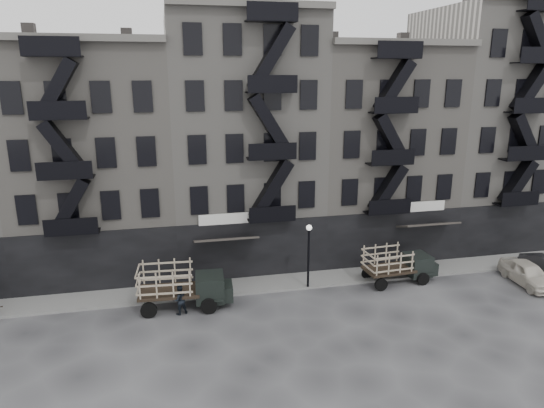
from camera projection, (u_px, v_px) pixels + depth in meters
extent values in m
plane|color=#38383A|center=(271.00, 313.00, 27.88)|extent=(140.00, 140.00, 0.00)
cube|color=slate|center=(258.00, 284.00, 31.39)|extent=(55.00, 2.50, 0.15)
cube|color=gray|center=(97.00, 160.00, 33.24)|extent=(10.00, 10.00, 15.00)
cube|color=black|center=(96.00, 262.00, 30.03)|extent=(10.00, 0.35, 4.00)
cube|color=#595651|center=(72.00, 37.00, 26.35)|extent=(10.00, 0.50, 0.40)
cube|color=#4C4744|center=(35.00, 35.00, 30.47)|extent=(0.70, 0.70, 1.20)
cube|color=#4C4744|center=(126.00, 37.00, 31.61)|extent=(0.70, 0.70, 1.20)
cube|color=gray|center=(241.00, 142.00, 35.04)|extent=(10.00, 10.00, 17.00)
cube|color=black|center=(254.00, 249.00, 32.10)|extent=(10.00, 0.35, 4.00)
cube|color=#595651|center=(253.00, 3.00, 27.89)|extent=(10.00, 0.50, 0.40)
cube|color=#4C4744|center=(194.00, 6.00, 32.01)|extent=(0.70, 0.70, 1.20)
cube|color=#4C4744|center=(275.00, 8.00, 33.15)|extent=(0.70, 0.70, 1.20)
cube|color=gray|center=(370.00, 151.00, 37.38)|extent=(10.00, 10.00, 15.00)
cube|color=black|center=(394.00, 239.00, 34.17)|extent=(10.00, 0.35, 4.00)
cube|color=#595651|center=(409.00, 42.00, 30.49)|extent=(10.00, 0.50, 0.40)
cube|color=#4C4744|center=(336.00, 40.00, 34.61)|extent=(0.70, 0.70, 1.20)
cube|color=#4C4744|center=(407.00, 41.00, 35.75)|extent=(0.70, 0.70, 1.20)
cube|color=gray|center=(486.00, 128.00, 39.05)|extent=(10.00, 10.00, 18.00)
cube|color=black|center=(517.00, 229.00, 36.24)|extent=(10.00, 0.35, 4.00)
cube|color=#4C4744|center=(530.00, 1.00, 37.02)|extent=(0.70, 0.70, 1.20)
cylinder|color=black|center=(308.00, 259.00, 30.42)|extent=(0.14, 0.14, 4.00)
sphere|color=silver|center=(309.00, 228.00, 29.86)|extent=(0.36, 0.36, 0.36)
cube|color=black|center=(169.00, 291.00, 28.13)|extent=(3.59, 2.27, 0.18)
cube|color=black|center=(210.00, 287.00, 28.43)|extent=(1.75, 1.94, 1.52)
cube|color=black|center=(226.00, 291.00, 28.64)|extent=(0.92, 1.58, 0.91)
cylinder|color=black|center=(209.00, 306.00, 27.64)|extent=(0.93, 0.29, 0.91)
cylinder|color=black|center=(208.00, 291.00, 29.57)|extent=(0.93, 0.29, 0.91)
cylinder|color=black|center=(149.00, 310.00, 27.17)|extent=(0.93, 0.29, 0.91)
cylinder|color=black|center=(152.00, 294.00, 29.11)|extent=(0.93, 0.29, 0.91)
cube|color=black|center=(389.00, 269.00, 31.53)|extent=(3.23, 2.03, 0.16)
cube|color=black|center=(417.00, 264.00, 32.07)|extent=(1.57, 1.74, 1.37)
cube|color=black|center=(428.00, 267.00, 32.36)|extent=(0.82, 1.42, 0.82)
cylinder|color=black|center=(423.00, 279.00, 31.36)|extent=(0.84, 0.26, 0.82)
cylinder|color=black|center=(408.00, 268.00, 33.06)|extent=(0.84, 0.26, 0.82)
cylinder|color=black|center=(381.00, 285.00, 30.55)|extent=(0.84, 0.26, 0.82)
cylinder|color=black|center=(368.00, 273.00, 32.25)|extent=(0.84, 0.26, 0.82)
imported|color=beige|center=(528.00, 273.00, 31.43)|extent=(2.00, 4.46, 1.49)
imported|color=black|center=(179.00, 300.00, 27.50)|extent=(1.01, 0.88, 1.75)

